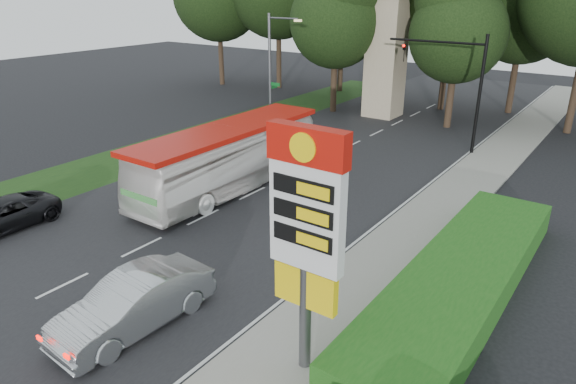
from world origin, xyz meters
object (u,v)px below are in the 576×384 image
Objects in this scene: suv_charcoal at (1,215)px; sedan_silver at (134,303)px; traffic_signal_mast at (460,76)px; monument at (386,50)px; gas_station_pylon at (307,222)px; transit_bus at (229,159)px; streetlight_signs at (272,66)px.

sedan_silver is at bearing -6.91° from suv_charcoal.
traffic_signal_mast reaches higher than suv_charcoal.
sedan_silver is (5.95, -29.49, -4.25)m from monument.
gas_station_pylon reaches higher than suv_charcoal.
transit_bus is (0.62, -19.09, -3.47)m from monument.
streetlight_signs reaches higher than traffic_signal_mast.
gas_station_pylon reaches higher than transit_bus.
sedan_silver is at bearing -63.04° from streetlight_signs.
traffic_signal_mast is 12.83m from streetlight_signs.
streetlight_signs is at bearing 91.71° from suv_charcoal.
monument is at bearing 142.00° from traffic_signal_mast.
streetlight_signs is at bearing -121.97° from monument.
streetlight_signs is 20.72m from suv_charcoal.
gas_station_pylon is at bearing 18.55° from sedan_silver.
monument is (-7.68, 6.00, 0.43)m from traffic_signal_mast.
transit_bus is at bearing -118.34° from traffic_signal_mast.
traffic_signal_mast reaches higher than transit_bus.
transit_bus is (-7.06, -13.09, -3.04)m from traffic_signal_mast.
monument reaches higher than traffic_signal_mast.
suv_charcoal is (-11.88, -22.35, -4.02)m from traffic_signal_mast.
streetlight_signs reaches higher than suv_charcoal.
gas_station_pylon reaches higher than sedan_silver.
gas_station_pylon is 22.29m from traffic_signal_mast.
transit_bus is 10.48m from suv_charcoal.
traffic_signal_mast is 1.53× the size of suv_charcoal.
traffic_signal_mast is 9.76m from monument.
gas_station_pylon is 0.95× the size of traffic_signal_mast.
gas_station_pylon is 6.54m from sedan_silver.
sedan_silver is at bearing -164.25° from gas_station_pylon.
streetlight_signs reaches higher than transit_bus.
suv_charcoal is (0.79, -20.36, -3.79)m from streetlight_signs.
suv_charcoal is at bearing -178.72° from gas_station_pylon.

